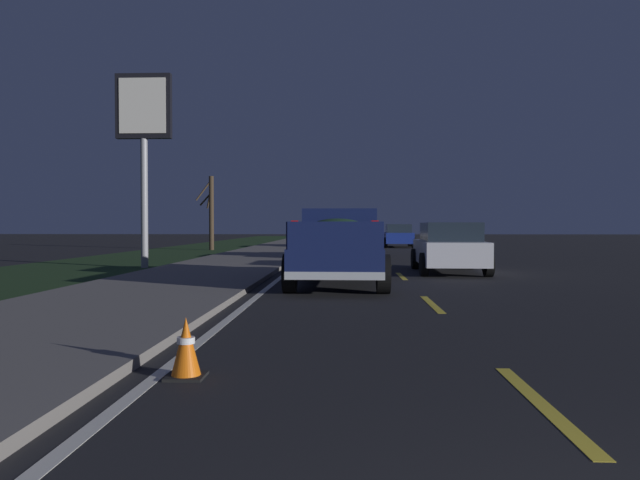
{
  "coord_description": "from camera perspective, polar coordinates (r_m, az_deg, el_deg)",
  "views": [
    {
      "loc": [
        -1.33,
        1.59,
        1.45
      ],
      "look_at": [
        16.18,
        2.34,
        1.03
      ],
      "focal_mm": 33.7,
      "sensor_mm": 36.0,
      "label": 1
    }
  ],
  "objects": [
    {
      "name": "lane_markings",
      "position": [
        30.09,
        0.64,
        -1.37
      ],
      "size": [
        108.0,
        3.54,
        0.01
      ],
      "color": "yellow",
      "rests_on": "ground"
    },
    {
      "name": "pickup_truck",
      "position": [
        14.63,
        1.83,
        -0.46
      ],
      "size": [
        5.46,
        2.36,
        1.87
      ],
      "color": "#141E4C",
      "rests_on": "ground"
    },
    {
      "name": "sedan_silver",
      "position": [
        38.48,
        1.94,
        0.39
      ],
      "size": [
        4.4,
        2.03,
        1.54
      ],
      "color": "#B2B5BA",
      "rests_on": "ground"
    },
    {
      "name": "sidewalk_shoulder",
      "position": [
        28.66,
        -5.78,
        -1.41
      ],
      "size": [
        108.0,
        4.0,
        0.12
      ],
      "primitive_type": "cube",
      "color": "slate",
      "rests_on": "ground"
    },
    {
      "name": "sedan_white",
      "position": [
        18.84,
        12.15,
        -0.67
      ],
      "size": [
        4.45,
        2.1,
        1.54
      ],
      "color": "silver",
      "rests_on": "ground"
    },
    {
      "name": "grass_verge",
      "position": [
        29.8,
        -15.34,
        -1.45
      ],
      "size": [
        108.0,
        6.0,
        0.01
      ],
      "primitive_type": "cube",
      "color": "#1E3819",
      "rests_on": "ground"
    },
    {
      "name": "sedan_blue",
      "position": [
        40.51,
        7.43,
        0.43
      ],
      "size": [
        4.43,
        2.08,
        1.54
      ],
      "color": "navy",
      "rests_on": "ground"
    },
    {
      "name": "sedan_black",
      "position": [
        25.69,
        2.51,
        -0.1
      ],
      "size": [
        4.44,
        2.09,
        1.54
      ],
      "color": "black",
      "rests_on": "ground"
    },
    {
      "name": "traffic_cone_near",
      "position": [
        5.93,
        -12.61,
        -9.99
      ],
      "size": [
        0.36,
        0.36,
        0.58
      ],
      "color": "black",
      "rests_on": "ground"
    },
    {
      "name": "gas_price_sign",
      "position": [
        21.66,
        -16.4,
        10.64
      ],
      "size": [
        0.27,
        1.9,
        6.61
      ],
      "color": "#99999E",
      "rests_on": "ground"
    },
    {
      "name": "bare_tree_far",
      "position": [
        36.14,
        -10.32,
        2.71
      ],
      "size": [
        0.96,
        1.05,
        4.37
      ],
      "color": "#423323",
      "rests_on": "ground"
    },
    {
      "name": "ground",
      "position": [
        28.42,
        5.67,
        -1.55
      ],
      "size": [
        144.0,
        144.0,
        0.0
      ],
      "primitive_type": "plane",
      "color": "black"
    }
  ]
}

